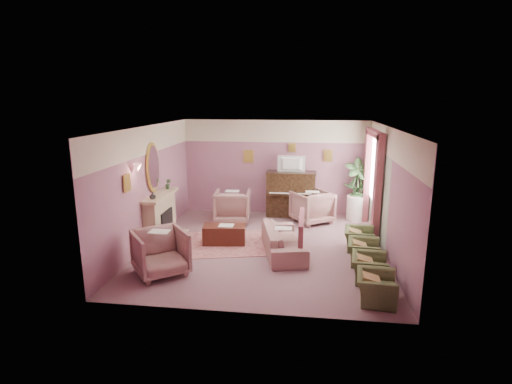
# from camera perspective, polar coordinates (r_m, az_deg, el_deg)

# --- Properties ---
(floor) EXTENTS (5.50, 6.00, 0.01)m
(floor) POSITION_cam_1_polar(r_m,az_deg,el_deg) (9.51, 1.12, -7.82)
(floor) COLOR #865E66
(floor) RESTS_ON ground
(ceiling) EXTENTS (5.50, 6.00, 0.01)m
(ceiling) POSITION_cam_1_polar(r_m,az_deg,el_deg) (8.89, 1.21, 9.27)
(ceiling) COLOR white
(ceiling) RESTS_ON wall_back
(wall_back) EXTENTS (5.50, 0.02, 2.80)m
(wall_back) POSITION_cam_1_polar(r_m,az_deg,el_deg) (12.03, 2.74, 3.57)
(wall_back) COLOR #7C5172
(wall_back) RESTS_ON floor
(wall_front) EXTENTS (5.50, 0.02, 2.80)m
(wall_front) POSITION_cam_1_polar(r_m,az_deg,el_deg) (6.23, -1.89, -5.62)
(wall_front) COLOR #7C5172
(wall_front) RESTS_ON floor
(wall_left) EXTENTS (0.02, 6.00, 2.80)m
(wall_left) POSITION_cam_1_polar(r_m,az_deg,el_deg) (9.78, -15.07, 0.88)
(wall_left) COLOR #7C5172
(wall_left) RESTS_ON floor
(wall_right) EXTENTS (0.02, 6.00, 2.80)m
(wall_right) POSITION_cam_1_polar(r_m,az_deg,el_deg) (9.22, 18.41, -0.08)
(wall_right) COLOR #7C5172
(wall_right) RESTS_ON floor
(picture_rail_band) EXTENTS (5.50, 0.01, 0.65)m
(picture_rail_band) POSITION_cam_1_polar(r_m,az_deg,el_deg) (11.89, 2.79, 8.68)
(picture_rail_band) COLOR beige
(picture_rail_band) RESTS_ON wall_back
(stripe_panel) EXTENTS (0.01, 3.00, 2.15)m
(stripe_panel) POSITION_cam_1_polar(r_m,az_deg,el_deg) (10.53, 16.92, -0.18)
(stripe_panel) COLOR #A1AB94
(stripe_panel) RESTS_ON wall_right
(fireplace_surround) EXTENTS (0.30, 1.40, 1.10)m
(fireplace_surround) POSITION_cam_1_polar(r_m,az_deg,el_deg) (10.11, -13.51, -3.61)
(fireplace_surround) COLOR tan
(fireplace_surround) RESTS_ON floor
(fireplace_inset) EXTENTS (0.18, 0.72, 0.68)m
(fireplace_inset) POSITION_cam_1_polar(r_m,az_deg,el_deg) (10.12, -12.94, -4.45)
(fireplace_inset) COLOR black
(fireplace_inset) RESTS_ON floor
(fire_ember) EXTENTS (0.06, 0.54, 0.10)m
(fire_ember) POSITION_cam_1_polar(r_m,az_deg,el_deg) (10.16, -12.67, -5.43)
(fire_ember) COLOR #FF5829
(fire_ember) RESTS_ON floor
(mantel_shelf) EXTENTS (0.40, 1.55, 0.07)m
(mantel_shelf) POSITION_cam_1_polar(r_m,az_deg,el_deg) (9.95, -13.53, -0.47)
(mantel_shelf) COLOR tan
(mantel_shelf) RESTS_ON fireplace_surround
(hearth) EXTENTS (0.55, 1.50, 0.02)m
(hearth) POSITION_cam_1_polar(r_m,az_deg,el_deg) (10.21, -12.29, -6.56)
(hearth) COLOR tan
(hearth) RESTS_ON floor
(mirror_frame) EXTENTS (0.04, 0.72, 1.20)m
(mirror_frame) POSITION_cam_1_polar(r_m,az_deg,el_deg) (9.87, -14.50, 3.39)
(mirror_frame) COLOR #DDC44C
(mirror_frame) RESTS_ON wall_left
(mirror_glass) EXTENTS (0.01, 0.60, 1.06)m
(mirror_glass) POSITION_cam_1_polar(r_m,az_deg,el_deg) (9.86, -14.36, 3.39)
(mirror_glass) COLOR silver
(mirror_glass) RESTS_ON wall_left
(sconce_shade) EXTENTS (0.20, 0.20, 0.16)m
(sconce_shade) POSITION_cam_1_polar(r_m,az_deg,el_deg) (8.86, -16.58, 3.36)
(sconce_shade) COLOR pink
(sconce_shade) RESTS_ON wall_left
(piano) EXTENTS (1.40, 0.60, 1.30)m
(piano) POSITION_cam_1_polar(r_m,az_deg,el_deg) (11.84, 4.98, -0.33)
(piano) COLOR black
(piano) RESTS_ON floor
(piano_keyshelf) EXTENTS (1.30, 0.12, 0.06)m
(piano_keyshelf) POSITION_cam_1_polar(r_m,az_deg,el_deg) (11.48, 4.91, -0.40)
(piano_keyshelf) COLOR black
(piano_keyshelf) RESTS_ON piano
(piano_keys) EXTENTS (1.20, 0.08, 0.02)m
(piano_keys) POSITION_cam_1_polar(r_m,az_deg,el_deg) (11.47, 4.92, -0.21)
(piano_keys) COLOR white
(piano_keys) RESTS_ON piano
(piano_top) EXTENTS (1.45, 0.65, 0.04)m
(piano_top) POSITION_cam_1_polar(r_m,az_deg,el_deg) (11.70, 5.05, 2.81)
(piano_top) COLOR black
(piano_top) RESTS_ON piano
(television) EXTENTS (0.80, 0.12, 0.48)m
(television) POSITION_cam_1_polar(r_m,az_deg,el_deg) (11.60, 5.07, 4.17)
(television) COLOR black
(television) RESTS_ON piano
(print_back_left) EXTENTS (0.30, 0.03, 0.38)m
(print_back_left) POSITION_cam_1_polar(r_m,az_deg,el_deg) (12.03, -1.07, 5.12)
(print_back_left) COLOR #DDC44C
(print_back_left) RESTS_ON wall_back
(print_back_right) EXTENTS (0.26, 0.03, 0.34)m
(print_back_right) POSITION_cam_1_polar(r_m,az_deg,el_deg) (11.91, 10.23, 5.12)
(print_back_right) COLOR #DDC44C
(print_back_right) RESTS_ON wall_back
(print_back_mid) EXTENTS (0.22, 0.03, 0.26)m
(print_back_mid) POSITION_cam_1_polar(r_m,az_deg,el_deg) (11.87, 5.18, 6.33)
(print_back_mid) COLOR #DDC44C
(print_back_mid) RESTS_ON wall_back
(print_left_wall) EXTENTS (0.03, 0.28, 0.36)m
(print_left_wall) POSITION_cam_1_polar(r_m,az_deg,el_deg) (8.63, -17.95, 1.26)
(print_left_wall) COLOR #DDC44C
(print_left_wall) RESTS_ON wall_left
(window_blind) EXTENTS (0.03, 1.40, 1.80)m
(window_blind) POSITION_cam_1_polar(r_m,az_deg,el_deg) (10.65, 16.74, 3.40)
(window_blind) COLOR silver
(window_blind) RESTS_ON wall_right
(curtain_left) EXTENTS (0.16, 0.34, 2.60)m
(curtain_left) POSITION_cam_1_polar(r_m,az_deg,el_deg) (9.82, 16.95, 0.21)
(curtain_left) COLOR #8F414C
(curtain_left) RESTS_ON floor
(curtain_right) EXTENTS (0.16, 0.34, 2.60)m
(curtain_right) POSITION_cam_1_polar(r_m,az_deg,el_deg) (11.60, 15.52, 2.24)
(curtain_right) COLOR #8F414C
(curtain_right) RESTS_ON floor
(pelmet) EXTENTS (0.16, 2.20, 0.16)m
(pelmet) POSITION_cam_1_polar(r_m,az_deg,el_deg) (10.53, 16.62, 8.03)
(pelmet) COLOR #8F414C
(pelmet) RESTS_ON wall_right
(mantel_plant) EXTENTS (0.16, 0.16, 0.28)m
(mantel_plant) POSITION_cam_1_polar(r_m,az_deg,el_deg) (10.41, -12.46, 1.14)
(mantel_plant) COLOR #375C2F
(mantel_plant) RESTS_ON mantel_shelf
(mantel_vase) EXTENTS (0.16, 0.16, 0.16)m
(mantel_vase) POSITION_cam_1_polar(r_m,az_deg,el_deg) (9.47, -14.57, -0.54)
(mantel_vase) COLOR beige
(mantel_vase) RESTS_ON mantel_shelf
(area_rug) EXTENTS (2.84, 2.32, 0.01)m
(area_rug) POSITION_cam_1_polar(r_m,az_deg,el_deg) (9.73, -3.57, -7.31)
(area_rug) COLOR #A8605F
(area_rug) RESTS_ON floor
(coffee_table) EXTENTS (1.05, 0.62, 0.45)m
(coffee_table) POSITION_cam_1_polar(r_m,az_deg,el_deg) (9.68, -4.54, -6.06)
(coffee_table) COLOR #451C12
(coffee_table) RESTS_ON floor
(table_paper) EXTENTS (0.35, 0.28, 0.01)m
(table_paper) POSITION_cam_1_polar(r_m,az_deg,el_deg) (9.59, -4.27, -4.78)
(table_paper) COLOR silver
(table_paper) RESTS_ON coffee_table
(sofa) EXTENTS (0.67, 2.01, 0.81)m
(sofa) POSITION_cam_1_polar(r_m,az_deg,el_deg) (9.05, 3.91, -6.23)
(sofa) COLOR #A27670
(sofa) RESTS_ON floor
(sofa_throw) EXTENTS (0.10, 1.52, 0.56)m
(sofa_throw) POSITION_cam_1_polar(r_m,az_deg,el_deg) (8.97, 6.49, -5.14)
(sofa_throw) COLOR #8F414C
(sofa_throw) RESTS_ON sofa
(floral_armchair_left) EXTENTS (0.95, 0.95, 0.99)m
(floral_armchair_left) POSITION_cam_1_polar(r_m,az_deg,el_deg) (11.29, -3.39, -1.77)
(floral_armchair_left) COLOR #A27670
(floral_armchair_left) RESTS_ON floor
(floral_armchair_right) EXTENTS (0.95, 0.95, 0.99)m
(floral_armchair_right) POSITION_cam_1_polar(r_m,az_deg,el_deg) (11.29, 8.00, -1.89)
(floral_armchair_right) COLOR #A27670
(floral_armchair_right) RESTS_ON floor
(floral_armchair_front) EXTENTS (0.95, 0.95, 0.99)m
(floral_armchair_front) POSITION_cam_1_polar(r_m,az_deg,el_deg) (8.16, -13.49, -8.09)
(floral_armchair_front) COLOR #A27670
(floral_armchair_front) RESTS_ON floor
(olive_chair_a) EXTENTS (0.54, 0.76, 0.66)m
(olive_chair_a) POSITION_cam_1_polar(r_m,az_deg,el_deg) (7.30, 16.82, -12.37)
(olive_chair_a) COLOR #536034
(olive_chair_a) RESTS_ON floor
(olive_chair_b) EXTENTS (0.54, 0.76, 0.66)m
(olive_chair_b) POSITION_cam_1_polar(r_m,az_deg,el_deg) (8.04, 15.90, -9.87)
(olive_chair_b) COLOR #536034
(olive_chair_b) RESTS_ON floor
(olive_chair_c) EXTENTS (0.54, 0.76, 0.66)m
(olive_chair_c) POSITION_cam_1_polar(r_m,az_deg,el_deg) (8.79, 15.14, -7.79)
(olive_chair_c) COLOR #536034
(olive_chair_c) RESTS_ON floor
(olive_chair_d) EXTENTS (0.54, 0.76, 0.66)m
(olive_chair_d) POSITION_cam_1_polar(r_m,az_deg,el_deg) (9.55, 14.52, -6.04)
(olive_chair_d) COLOR #536034
(olive_chair_d) RESTS_ON floor
(side_table) EXTENTS (0.52, 0.52, 0.70)m
(side_table) POSITION_cam_1_polar(r_m,az_deg,el_deg) (11.81, 14.05, -2.22)
(side_table) COLOR white
(side_table) RESTS_ON floor
(side_plant_big) EXTENTS (0.30, 0.30, 0.34)m
(side_plant_big) POSITION_cam_1_polar(r_m,az_deg,el_deg) (11.68, 14.19, 0.24)
(side_plant_big) COLOR #375C2F
(side_plant_big) RESTS_ON side_table
(side_plant_small) EXTENTS (0.16, 0.16, 0.28)m
(side_plant_small) POSITION_cam_1_polar(r_m,az_deg,el_deg) (11.61, 14.83, -0.04)
(side_plant_small) COLOR #375C2F
(side_plant_small) RESTS_ON side_table
(palm_pot) EXTENTS (0.34, 0.34, 0.34)m
(palm_pot) POSITION_cam_1_polar(r_m,az_deg,el_deg) (11.91, 14.02, -2.99)
(palm_pot) COLOR #AE744C
(palm_pot) RESTS_ON floor
(palm_plant) EXTENTS (0.76, 0.76, 1.44)m
(palm_plant) POSITION_cam_1_polar(r_m,az_deg,el_deg) (11.70, 14.26, 1.20)
(palm_plant) COLOR #375C2F
(palm_plant) RESTS_ON palm_pot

